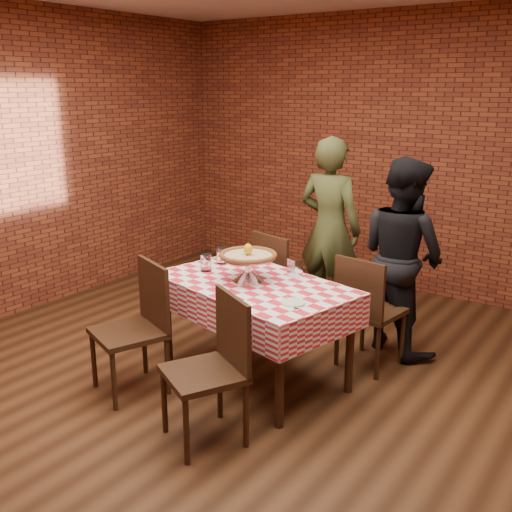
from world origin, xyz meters
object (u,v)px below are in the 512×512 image
object	(u,v)px
chair_far_left	(286,282)
diner_olive	(330,229)
chair_near_right	(203,372)
diner_black	(402,256)
pizza	(248,256)
pizza_stand	(248,269)
water_glass_left	(206,263)
table	(254,331)
water_glass_right	(222,255)
chair_near_left	(128,330)
condiment_caddy	(295,268)
chair_far_right	(371,311)

from	to	relation	value
chair_far_left	diner_olive	bearing A→B (deg)	-87.05
chair_far_left	diner_olive	world-z (taller)	diner_olive
chair_near_right	diner_black	world-z (taller)	diner_black
diner_olive	pizza	bearing A→B (deg)	94.53
pizza_stand	water_glass_left	xyz separation A→B (m)	(-0.41, 0.01, -0.03)
table	chair_near_right	world-z (taller)	chair_near_right
water_glass_left	diner_black	xyz separation A→B (m)	(1.15, 1.11, -0.02)
water_glass_right	chair_near_left	bearing A→B (deg)	-96.80
water_glass_left	chair_near_left	distance (m)	0.80
chair_near_left	diner_olive	xyz separation A→B (m)	(0.44, 2.14, 0.39)
chair_near_right	diner_olive	size ratio (longest dim) A/B	0.54
condiment_caddy	water_glass_right	bearing A→B (deg)	-155.24
water_glass_right	condiment_caddy	size ratio (longest dim) A/B	0.99
chair_near_right	chair_far_right	world-z (taller)	chair_near_right
pizza_stand	chair_far_right	distance (m)	1.05
chair_near_right	diner_black	size ratio (longest dim) A/B	0.58
condiment_caddy	chair_far_left	xyz separation A→B (m)	(-0.44, 0.58, -0.36)
chair_far_left	chair_far_right	size ratio (longest dim) A/B	1.02
water_glass_right	diner_olive	world-z (taller)	diner_olive
water_glass_left	water_glass_right	distance (m)	0.23
chair_near_right	table	bearing A→B (deg)	132.37
water_glass_left	chair_far_right	bearing A→B (deg)	31.80
pizza	water_glass_left	world-z (taller)	pizza
water_glass_right	diner_olive	xyz separation A→B (m)	(0.33, 1.20, 0.03)
water_glass_right	condiment_caddy	world-z (taller)	condiment_caddy
water_glass_right	chair_near_left	size ratio (longest dim) A/B	0.14
chair_far_left	chair_far_right	world-z (taller)	chair_far_left
chair_near_right	chair_far_right	bearing A→B (deg)	103.10
pizza_stand	chair_near_right	bearing A→B (deg)	-71.46
condiment_caddy	chair_near_right	xyz separation A→B (m)	(0.07, -1.17, -0.36)
diner_black	pizza	bearing A→B (deg)	80.92
pizza_stand	water_glass_right	xyz separation A→B (m)	(-0.44, 0.24, -0.03)
condiment_caddy	chair_far_left	distance (m)	0.81
pizza	diner_black	world-z (taller)	diner_black
condiment_caddy	chair_near_left	world-z (taller)	chair_near_left
chair_far_left	diner_black	distance (m)	1.04
chair_far_right	table	bearing A→B (deg)	55.34
pizza	water_glass_left	bearing A→B (deg)	178.94
water_glass_right	pizza	bearing A→B (deg)	-28.66
table	chair_far_left	size ratio (longest dim) A/B	1.54
chair_far_right	chair_far_left	bearing A→B (deg)	-4.06
chair_near_right	chair_far_left	world-z (taller)	same
pizza_stand	chair_near_left	size ratio (longest dim) A/B	0.44
chair_far_right	diner_olive	size ratio (longest dim) A/B	0.53
table	chair_far_right	size ratio (longest dim) A/B	1.57
diner_olive	pizza_stand	bearing A→B (deg)	94.53
chair_far_left	pizza	bearing A→B (deg)	117.72
pizza	condiment_caddy	bearing A→B (deg)	52.16
chair_far_right	diner_olive	world-z (taller)	diner_olive
chair_far_left	diner_olive	distance (m)	0.70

